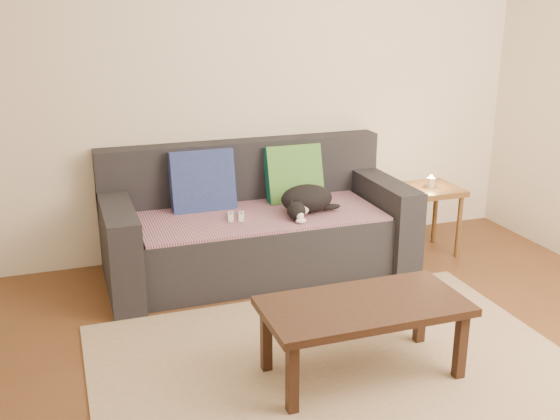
{
  "coord_description": "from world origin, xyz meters",
  "views": [
    {
      "loc": [
        -1.27,
        -2.6,
        1.85
      ],
      "look_at": [
        0.05,
        1.2,
        0.55
      ],
      "focal_mm": 42.0,
      "sensor_mm": 36.0,
      "label": 1
    }
  ],
  "objects": [
    {
      "name": "throw_blanket",
      "position": [
        0.0,
        1.48,
        0.43
      ],
      "size": [
        1.66,
        0.74,
        0.02
      ],
      "primitive_type": "cube",
      "color": "#482A4F",
      "rests_on": "sofa"
    },
    {
      "name": "side_table",
      "position": [
        1.33,
        1.46,
        0.42
      ],
      "size": [
        0.41,
        0.41,
        0.52
      ],
      "color": "brown",
      "rests_on": "ground"
    },
    {
      "name": "coffee_table",
      "position": [
        0.1,
        0.06,
        0.36
      ],
      "size": [
        1.03,
        0.51,
        0.41
      ],
      "color": "#321C13",
      "rests_on": "rug"
    },
    {
      "name": "candle",
      "position": [
        1.33,
        1.46,
        0.55
      ],
      "size": [
        0.06,
        0.06,
        0.09
      ],
      "color": "beige",
      "rests_on": "side_table"
    },
    {
      "name": "back_wall",
      "position": [
        0.0,
        2.0,
        1.3
      ],
      "size": [
        4.5,
        0.04,
        2.6
      ],
      "primitive_type": "cube",
      "color": "beige",
      "rests_on": "ground"
    },
    {
      "name": "cat",
      "position": [
        0.31,
        1.41,
        0.53
      ],
      "size": [
        0.44,
        0.4,
        0.19
      ],
      "rotation": [
        0.0,
        0.0,
        0.24
      ],
      "color": "black",
      "rests_on": "throw_blanket"
    },
    {
      "name": "rug",
      "position": [
        0.0,
        0.15,
        0.01
      ],
      "size": [
        2.5,
        1.8,
        0.01
      ],
      "primitive_type": "cube",
      "color": "tan",
      "rests_on": "ground"
    },
    {
      "name": "sofa",
      "position": [
        0.0,
        1.57,
        0.31
      ],
      "size": [
        2.1,
        0.94,
        0.87
      ],
      "color": "#232328",
      "rests_on": "ground"
    },
    {
      "name": "cushion_green",
      "position": [
        0.34,
        1.74,
        0.63
      ],
      "size": [
        0.42,
        0.21,
        0.43
      ],
      "primitive_type": "cube",
      "rotation": [
        -0.28,
        0.0,
        0.0
      ],
      "color": "#0B4C3F",
      "rests_on": "throw_blanket"
    },
    {
      "name": "wii_remote_a",
      "position": [
        -0.21,
        1.45,
        0.46
      ],
      "size": [
        0.07,
        0.15,
        0.03
      ],
      "primitive_type": "cube",
      "rotation": [
        0.0,
        0.0,
        1.33
      ],
      "color": "white",
      "rests_on": "throw_blanket"
    },
    {
      "name": "wii_remote_b",
      "position": [
        -0.15,
        1.43,
        0.46
      ],
      "size": [
        0.08,
        0.15,
        0.03
      ],
      "primitive_type": "cube",
      "rotation": [
        0.0,
        0.0,
        1.29
      ],
      "color": "white",
      "rests_on": "throw_blanket"
    },
    {
      "name": "cushion_navy",
      "position": [
        -0.34,
        1.74,
        0.63
      ],
      "size": [
        0.45,
        0.2,
        0.46
      ],
      "primitive_type": "cube",
      "rotation": [
        -0.2,
        0.0,
        0.0
      ],
      "color": "#12274E",
      "rests_on": "throw_blanket"
    },
    {
      "name": "ground",
      "position": [
        0.0,
        0.0,
        0.0
      ],
      "size": [
        4.5,
        4.5,
        0.0
      ],
      "primitive_type": "plane",
      "color": "brown",
      "rests_on": "ground"
    }
  ]
}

